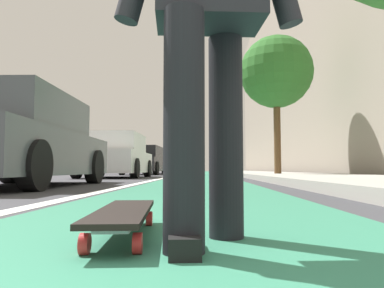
{
  "coord_description": "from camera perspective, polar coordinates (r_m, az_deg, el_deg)",
  "views": [
    {
      "loc": [
        -0.3,
        -0.1,
        0.28
      ],
      "look_at": [
        11.66,
        0.28,
        1.11
      ],
      "focal_mm": 34.05,
      "sensor_mm": 36.0,
      "label": 1
    }
  ],
  "objects": [
    {
      "name": "ground_plane",
      "position": [
        10.31,
        1.26,
        -5.53
      ],
      "size": [
        80.0,
        80.0,
        0.0
      ],
      "primitive_type": "plane",
      "color": "#38383D"
    },
    {
      "name": "bike_lane_paint",
      "position": [
        24.31,
        1.58,
        -4.64
      ],
      "size": [
        56.0,
        2.04,
        0.0
      ],
      "primitive_type": "cube",
      "color": "#2D7256",
      "rests_on": "ground"
    },
    {
      "name": "lane_stripe_white",
      "position": [
        20.35,
        -1.77,
        -4.77
      ],
      "size": [
        52.0,
        0.16,
        0.01
      ],
      "primitive_type": "cube",
      "color": "silver",
      "rests_on": "ground"
    },
    {
      "name": "sidewalk_curb",
      "position": [
        18.54,
        10.95,
        -4.57
      ],
      "size": [
        52.0,
        3.2,
        0.14
      ],
      "primitive_type": "cube",
      "color": "#9E9B93",
      "rests_on": "ground"
    },
    {
      "name": "building_facade",
      "position": [
        23.92,
        15.33,
        12.37
      ],
      "size": [
        40.0,
        1.2,
        13.92
      ],
      "primitive_type": "cube",
      "color": "gray",
      "rests_on": "ground"
    },
    {
      "name": "skateboard",
      "position": [
        1.54,
        -10.64,
        -10.74
      ],
      "size": [
        0.85,
        0.27,
        0.11
      ],
      "color": "red",
      "rests_on": "ground"
    },
    {
      "name": "parked_car_near",
      "position": [
        6.53,
        -25.4,
        0.26
      ],
      "size": [
        4.25,
        1.93,
        1.49
      ],
      "color": "#4C5156",
      "rests_on": "ground"
    },
    {
      "name": "parked_car_mid",
      "position": [
        12.61,
        -11.89,
        -1.99
      ],
      "size": [
        4.16,
        2.02,
        1.47
      ],
      "color": "silver",
      "rests_on": "ground"
    },
    {
      "name": "parked_car_far",
      "position": [
        19.43,
        -7.46,
        -2.65
      ],
      "size": [
        4.31,
        2.08,
        1.49
      ],
      "color": "black",
      "rests_on": "ground"
    },
    {
      "name": "parked_car_end",
      "position": [
        24.93,
        -4.94,
        -3.0
      ],
      "size": [
        4.48,
        2.02,
        1.47
      ],
      "color": "#B7B7BC",
      "rests_on": "ground"
    },
    {
      "name": "traffic_light",
      "position": [
        19.41,
        -3.15,
        4.61
      ],
      "size": [
        0.33,
        0.28,
        4.63
      ],
      "color": "#2D2D2D",
      "rests_on": "ground"
    },
    {
      "name": "street_tree_mid",
      "position": [
        13.18,
        13.06,
        10.86
      ],
      "size": [
        2.51,
        2.51,
        4.91
      ],
      "color": "brown",
      "rests_on": "ground"
    }
  ]
}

